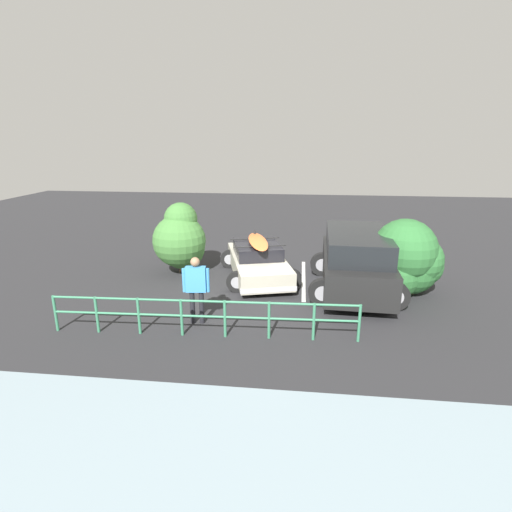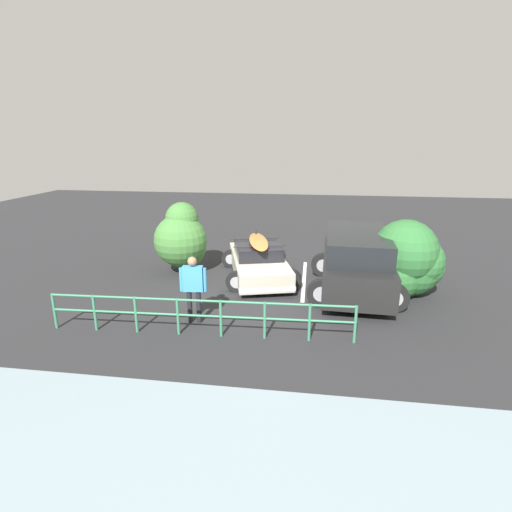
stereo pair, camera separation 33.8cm
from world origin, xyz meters
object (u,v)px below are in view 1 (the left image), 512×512
object	(u,v)px
person_bystander	(196,284)
suv_car	(356,261)
sedan_car	(258,261)
bush_near_left	(181,240)
bush_near_right	(409,260)

from	to	relation	value
person_bystander	suv_car	bearing A→B (deg)	-147.02
sedan_car	bush_near_left	xyz separation A→B (m)	(2.75, -0.22, 0.61)
sedan_car	suv_car	size ratio (longest dim) A/B	0.92
sedan_car	person_bystander	distance (m)	3.92
suv_car	sedan_car	bearing A→B (deg)	-16.03
bush_near_left	sedan_car	bearing A→B (deg)	175.51
bush_near_left	bush_near_right	bearing A→B (deg)	170.85
bush_near_left	bush_near_right	size ratio (longest dim) A/B	1.03
sedan_car	person_bystander	bearing A→B (deg)	72.44
suv_car	bush_near_right	world-z (taller)	bush_near_right
sedan_car	bush_near_left	world-z (taller)	bush_near_left
bush_near_right	person_bystander	bearing A→B (deg)	24.87
suv_car	bush_near_left	bearing A→B (deg)	-10.75
person_bystander	bush_near_left	bearing A→B (deg)	-68.06
sedan_car	bush_near_right	world-z (taller)	bush_near_right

